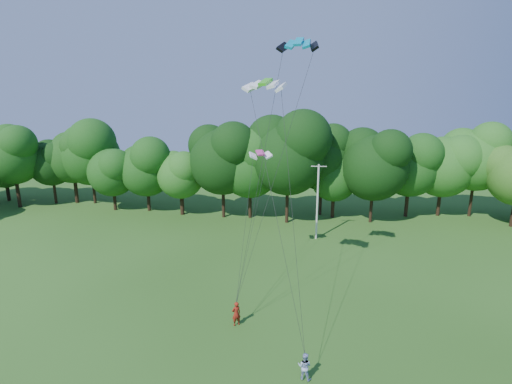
# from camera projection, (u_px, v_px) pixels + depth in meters

# --- Properties ---
(utility_pole) EXTENTS (1.70, 0.21, 8.49)m
(utility_pole) POSITION_uv_depth(u_px,v_px,m) (317.00, 201.00, 43.96)
(utility_pole) COLOR silver
(utility_pole) RESTS_ON ground
(kite_flyer_left) EXTENTS (0.79, 0.72, 1.80)m
(kite_flyer_left) POSITION_uv_depth(u_px,v_px,m) (236.00, 314.00, 28.10)
(kite_flyer_left) COLOR maroon
(kite_flyer_left) RESTS_ON ground
(kite_flyer_right) EXTENTS (0.94, 0.82, 1.65)m
(kite_flyer_right) POSITION_uv_depth(u_px,v_px,m) (305.00, 366.00, 22.82)
(kite_flyer_right) COLOR #A2B2E1
(kite_flyer_right) RESTS_ON ground
(kite_teal) EXTENTS (2.87, 1.62, 0.70)m
(kite_teal) POSITION_uv_depth(u_px,v_px,m) (299.00, 42.00, 27.20)
(kite_teal) COLOR #0586A9
(kite_teal) RESTS_ON ground
(kite_green) EXTENTS (3.16, 2.14, 0.56)m
(kite_green) POSITION_uv_depth(u_px,v_px,m) (265.00, 82.00, 27.06)
(kite_green) COLOR green
(kite_green) RESTS_ON ground
(kite_pink) EXTENTS (2.18, 1.63, 0.44)m
(kite_pink) POSITION_uv_depth(u_px,v_px,m) (260.00, 153.00, 34.88)
(kite_pink) COLOR #CF398B
(kite_pink) RESTS_ON ground
(tree_back_west) EXTENTS (7.82, 7.82, 11.37)m
(tree_back_west) POSITION_uv_depth(u_px,v_px,m) (72.00, 156.00, 57.90)
(tree_back_west) COLOR #322014
(tree_back_west) RESTS_ON ground
(tree_back_center) EXTENTS (8.86, 8.86, 12.88)m
(tree_back_center) POSITION_uv_depth(u_px,v_px,m) (322.00, 155.00, 51.95)
(tree_back_center) COLOR black
(tree_back_center) RESTS_ON ground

